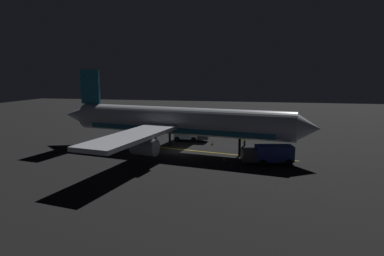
{
  "coord_description": "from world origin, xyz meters",
  "views": [
    {
      "loc": [
        46.06,
        11.51,
        11.37
      ],
      "look_at": [
        0.0,
        2.0,
        3.5
      ],
      "focal_mm": 30.09,
      "sensor_mm": 36.0,
      "label": 1
    }
  ],
  "objects": [
    {
      "name": "ground_crew_worker",
      "position": [
        -5.21,
        9.56,
        0.89
      ],
      "size": [
        0.4,
        0.4,
        1.74
      ],
      "color": "black",
      "rests_on": "ground_plane"
    },
    {
      "name": "catering_truck",
      "position": [
        -7.16,
        0.14,
        1.32
      ],
      "size": [
        2.37,
        5.89,
        2.62
      ],
      "color": "silver",
      "rests_on": "ground_plane"
    },
    {
      "name": "ground_plane",
      "position": [
        0.0,
        0.0,
        -0.1
      ],
      "size": [
        180.0,
        180.0,
        0.2
      ],
      "primitive_type": "cube",
      "color": "black"
    },
    {
      "name": "airliner",
      "position": [
        -0.11,
        -0.62,
        4.34
      ],
      "size": [
        37.63,
        40.9,
        12.18
      ],
      "color": "silver",
      "rests_on": "ground_plane"
    },
    {
      "name": "apron_guide_stripe",
      "position": [
        0.12,
        4.0,
        0.0
      ],
      "size": [
        5.42,
        26.28,
        0.01
      ],
      "primitive_type": "cube",
      "rotation": [
        0.0,
        0.0,
        -0.19
      ],
      "color": "gold",
      "rests_on": "ground_plane"
    },
    {
      "name": "traffic_cone_under_wing",
      "position": [
        4.84,
        7.34,
        0.25
      ],
      "size": [
        0.5,
        0.5,
        0.55
      ],
      "color": "#EA590F",
      "rests_on": "ground_plane"
    },
    {
      "name": "traffic_cone_near_right",
      "position": [
        -4.78,
        4.38,
        0.25
      ],
      "size": [
        0.5,
        0.5,
        0.55
      ],
      "color": "#EA590F",
      "rests_on": "ground_plane"
    },
    {
      "name": "baggage_truck",
      "position": [
        5.0,
        13.13,
        1.26
      ],
      "size": [
        3.44,
        6.75,
        2.43
      ],
      "color": "navy",
      "rests_on": "ground_plane"
    },
    {
      "name": "traffic_cone_near_left",
      "position": [
        3.15,
        11.07,
        0.25
      ],
      "size": [
        0.5,
        0.5,
        0.55
      ],
      "color": "#EA590F",
      "rests_on": "ground_plane"
    }
  ]
}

